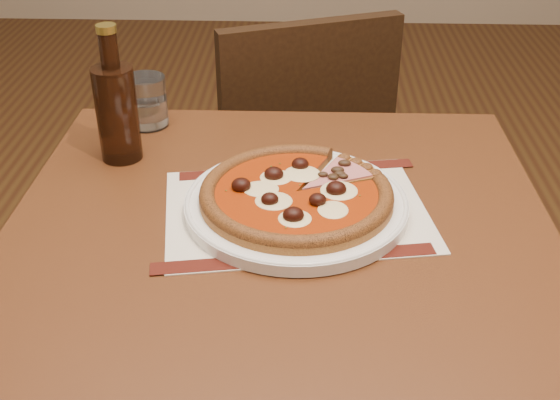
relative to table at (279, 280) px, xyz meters
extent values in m
cube|color=brown|center=(0.05, 0.42, -0.66)|extent=(5.00, 6.00, 0.02)
cube|color=brown|center=(0.00, 0.00, 0.08)|extent=(0.80, 0.80, 0.04)
cylinder|color=brown|center=(-0.35, 0.35, -0.29)|extent=(0.05, 0.05, 0.71)
cylinder|color=brown|center=(0.35, 0.35, -0.29)|extent=(0.05, 0.05, 0.71)
cube|color=black|center=(-0.02, 0.76, -0.23)|extent=(0.53, 0.53, 0.04)
cylinder|color=black|center=(0.08, 0.99, -0.45)|extent=(0.04, 0.04, 0.40)
cylinder|color=black|center=(-0.25, 0.86, -0.45)|extent=(0.04, 0.04, 0.40)
cylinder|color=black|center=(0.20, 0.66, -0.45)|extent=(0.04, 0.04, 0.40)
cylinder|color=black|center=(-0.12, 0.53, -0.45)|extent=(0.04, 0.04, 0.40)
cube|color=black|center=(0.04, 0.59, 0.01)|extent=(0.40, 0.19, 0.43)
cube|color=white|center=(0.02, 0.04, 0.10)|extent=(0.43, 0.34, 0.00)
cylinder|color=white|center=(0.02, 0.04, 0.11)|extent=(0.33, 0.33, 0.02)
cylinder|color=#9F6B26|center=(0.02, 0.04, 0.13)|extent=(0.29, 0.29, 0.01)
torus|color=brown|center=(0.02, 0.04, 0.13)|extent=(0.29, 0.29, 0.02)
cylinder|color=#932C07|center=(0.02, 0.04, 0.13)|extent=(0.24, 0.24, 0.00)
ellipsoid|color=#FFEDAB|center=(0.03, 0.09, 0.14)|extent=(0.05, 0.04, 0.01)
ellipsoid|color=#FFEDAB|center=(-0.03, 0.10, 0.14)|extent=(0.05, 0.04, 0.01)
ellipsoid|color=#FFEDAB|center=(-0.03, 0.04, 0.14)|extent=(0.05, 0.04, 0.01)
ellipsoid|color=#FFEDAB|center=(-0.04, -0.02, 0.14)|extent=(0.05, 0.04, 0.01)
ellipsoid|color=#FFEDAB|center=(0.02, -0.01, 0.14)|extent=(0.05, 0.04, 0.01)
ellipsoid|color=#FFEDAB|center=(0.08, -0.02, 0.14)|extent=(0.05, 0.04, 0.01)
ellipsoid|color=#FFEDAB|center=(0.07, 0.04, 0.14)|extent=(0.05, 0.04, 0.01)
ellipsoid|color=black|center=(0.03, 0.10, 0.15)|extent=(0.03, 0.02, 0.02)
ellipsoid|color=black|center=(-0.04, 0.11, 0.15)|extent=(0.03, 0.02, 0.02)
ellipsoid|color=black|center=(-0.04, 0.04, 0.15)|extent=(0.03, 0.02, 0.02)
ellipsoid|color=black|center=(-0.04, -0.02, 0.15)|extent=(0.03, 0.02, 0.02)
ellipsoid|color=black|center=(0.02, -0.02, 0.15)|extent=(0.03, 0.02, 0.02)
ellipsoid|color=black|center=(0.09, -0.03, 0.15)|extent=(0.03, 0.02, 0.02)
ellipsoid|color=black|center=(0.08, 0.04, 0.15)|extent=(0.03, 0.02, 0.02)
ellipsoid|color=#332112|center=(0.08, 0.07, 0.14)|extent=(0.02, 0.01, 0.01)
ellipsoid|color=#332112|center=(0.11, 0.10, 0.14)|extent=(0.02, 0.01, 0.01)
ellipsoid|color=#332112|center=(0.07, 0.08, 0.14)|extent=(0.02, 0.01, 0.01)
ellipsoid|color=#332112|center=(0.10, 0.11, 0.14)|extent=(0.02, 0.01, 0.01)
ellipsoid|color=#332112|center=(0.07, 0.08, 0.14)|extent=(0.02, 0.01, 0.01)
ellipsoid|color=#332112|center=(0.09, 0.12, 0.14)|extent=(0.02, 0.01, 0.01)
ellipsoid|color=#332112|center=(0.06, 0.09, 0.14)|extent=(0.02, 0.01, 0.01)
cylinder|color=white|center=(-0.26, 0.33, 0.15)|extent=(0.10, 0.10, 0.09)
cylinder|color=black|center=(-0.28, 0.20, 0.18)|extent=(0.07, 0.07, 0.16)
cylinder|color=black|center=(-0.28, 0.20, 0.29)|extent=(0.03, 0.03, 0.07)
cylinder|color=olive|center=(-0.28, 0.20, 0.33)|extent=(0.03, 0.03, 0.01)
camera|label=1|loc=(0.03, -0.85, 0.66)|focal=45.00mm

